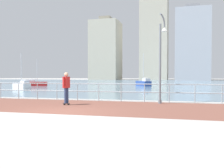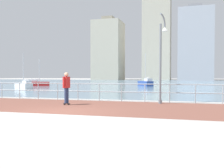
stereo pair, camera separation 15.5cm
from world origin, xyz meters
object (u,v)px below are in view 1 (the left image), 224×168
Objects in this scene: lamppost at (161,54)px; sailboat_ivory at (22,86)px; sailboat_red at (144,83)px; skateboarder at (66,85)px; sailboat_white at (36,83)px.

lamppost is 20.64m from sailboat_ivory.
lamppost is at bearing -34.96° from sailboat_ivory.
sailboat_red is at bearing 100.14° from lamppost.
skateboarder is at bearing -155.63° from lamppost.
sailboat_ivory is 9.58m from sailboat_white.
lamppost is 5.48m from skateboarder.
sailboat_red is at bearing 12.53° from sailboat_white.
lamppost is 29.07m from sailboat_white.
sailboat_white is (-20.31, 20.67, -2.34)m from lamppost.
lamppost is 1.01× the size of sailboat_red.
sailboat_white is at bearing 111.40° from sailboat_ivory.
lamppost reaches higher than skateboarder.
sailboat_ivory is 0.85× the size of sailboat_red.
sailboat_red is (0.41, 26.37, -0.55)m from skateboarder.
lamppost is 1.19× the size of sailboat_white.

